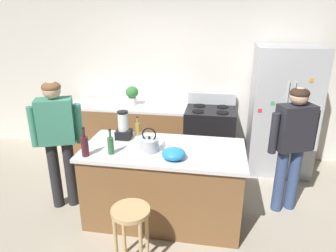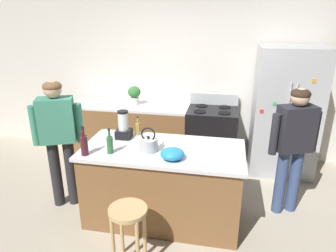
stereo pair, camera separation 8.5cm
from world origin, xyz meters
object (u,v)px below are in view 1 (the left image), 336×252
bar_stool (131,222)px  bottle_olive_oil (111,145)px  person_by_island_left (57,134)px  refrigerator (283,111)px  bottle_wine (85,145)px  tea_kettle (149,144)px  blender_appliance (123,127)px  potted_plant (132,94)px  kitchen_island (164,184)px  person_by_sink_right (293,139)px  stove_range (209,136)px  bottle_vinegar (138,128)px  mixing_bowl (174,154)px

bar_stool → bottle_olive_oil: bearing=123.2°
person_by_island_left → refrigerator: bearing=27.6°
bottle_wine → tea_kettle: bearing=19.4°
blender_appliance → potted_plant: bearing=101.6°
kitchen_island → person_by_sink_right: (1.43, 0.42, 0.48)m
blender_appliance → bottle_olive_oil: (-0.01, -0.43, -0.04)m
stove_range → bar_stool: bearing=-105.2°
tea_kettle → kitchen_island: bearing=34.7°
person_by_island_left → bottle_olive_oil: bearing=-20.1°
bar_stool → potted_plant: potted_plant is taller
potted_plant → bottle_olive_oil: (0.27, -1.77, -0.07)m
tea_kettle → bar_stool: bearing=-92.8°
person_by_island_left → blender_appliance: person_by_island_left is taller
person_by_sink_right → blender_appliance: size_ratio=4.61×
refrigerator → bottle_wine: (-2.26, -1.81, 0.08)m
stove_range → refrigerator: bearing=-1.4°
kitchen_island → person_by_sink_right: person_by_sink_right is taller
kitchen_island → potted_plant: potted_plant is taller
potted_plant → tea_kettle: bearing=-68.3°
bottle_vinegar → bottle_wine: 0.75m
bottle_vinegar → mixing_bowl: bottle_vinegar is taller
bar_stool → mixing_bowl: bearing=59.3°
bar_stool → bottle_vinegar: 1.21m
person_by_sink_right → bottle_olive_oil: 2.05m
bottle_vinegar → tea_kettle: (0.24, -0.42, -0.01)m
bottle_olive_oil → stove_range: bearing=60.9°
bottle_vinegar → bottle_olive_oil: (-0.14, -0.55, 0.02)m
refrigerator → person_by_island_left: bearing=-152.4°
kitchen_island → blender_appliance: blender_appliance is taller
bottle_olive_oil → mixing_bowl: (0.66, -0.01, -0.05)m
refrigerator → bottle_olive_oil: refrigerator is taller
refrigerator → potted_plant: refrigerator is taller
person_by_sink_right → bottle_olive_oil: (-1.95, -0.65, 0.07)m
stove_range → mixing_bowl: (-0.31, -1.76, 0.49)m
person_by_island_left → blender_appliance: bearing=11.5°
bottle_vinegar → blender_appliance: bearing=-138.4°
tea_kettle → stove_range: bearing=70.0°
bar_stool → tea_kettle: 0.83m
kitchen_island → potted_plant: size_ratio=5.91×
kitchen_island → bar_stool: (-0.17, -0.76, 0.04)m
bar_stool → bottle_olive_oil: 0.82m
blender_appliance → bottle_vinegar: blender_appliance is taller
bottle_vinegar → bar_stool: bearing=-79.1°
kitchen_island → mixing_bowl: size_ratio=7.24×
person_by_sink_right → bottle_vinegar: 1.81m
bottle_wine → mixing_bowl: bearing=5.2°
bar_stool → refrigerator: bearing=53.6°
kitchen_island → bottle_wine: bearing=-157.6°
bottle_olive_oil → tea_kettle: (0.38, 0.13, -0.02)m
kitchen_island → bottle_vinegar: size_ratio=7.51×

